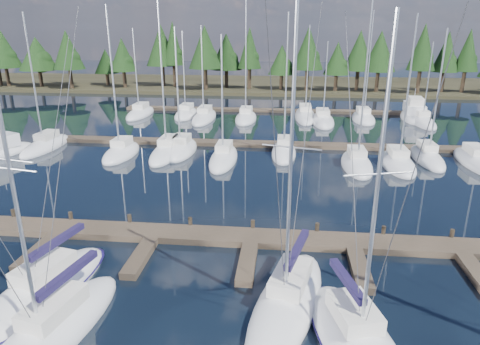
# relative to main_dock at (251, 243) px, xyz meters

# --- Properties ---
(ground) EXTENTS (260.00, 260.00, 0.00)m
(ground) POSITION_rel_main_dock_xyz_m (0.00, 12.64, -0.20)
(ground) COLOR black
(ground) RESTS_ON ground
(far_shore) EXTENTS (220.00, 30.00, 0.60)m
(far_shore) POSITION_rel_main_dock_xyz_m (0.00, 72.64, 0.10)
(far_shore) COLOR #322E1C
(far_shore) RESTS_ON ground
(main_dock) EXTENTS (44.00, 6.13, 0.90)m
(main_dock) POSITION_rel_main_dock_xyz_m (0.00, 0.00, 0.00)
(main_dock) COLOR #4E4031
(main_dock) RESTS_ON ground
(back_docks) EXTENTS (50.00, 21.80, 0.40)m
(back_docks) POSITION_rel_main_dock_xyz_m (0.00, 32.23, -0.00)
(back_docks) COLOR #4E4031
(back_docks) RESTS_ON ground
(front_sailboat_1) EXTENTS (4.95, 9.81, 12.90)m
(front_sailboat_1) POSITION_rel_main_dock_xyz_m (-9.64, -6.14, 0.07)
(front_sailboat_1) COLOR silver
(front_sailboat_1) RESTS_ON ground
(front_sailboat_2) EXTENTS (4.26, 9.42, 13.98)m
(front_sailboat_2) POSITION_rel_main_dock_xyz_m (-7.64, -8.93, 0.09)
(front_sailboat_2) COLOR silver
(front_sailboat_2) RESTS_ON ground
(front_sailboat_3) EXTENTS (4.89, 9.53, 14.26)m
(front_sailboat_3) POSITION_rel_main_dock_xyz_m (2.20, -5.67, 0.09)
(front_sailboat_3) COLOR silver
(front_sailboat_3) RESTS_ON ground
(front_sailboat_4) EXTENTS (4.99, 8.37, 13.75)m
(front_sailboat_4) POSITION_rel_main_dock_xyz_m (4.96, -7.89, 0.08)
(front_sailboat_4) COLOR silver
(front_sailboat_4) RESTS_ON ground
(back_sailboat_rows) EXTENTS (46.55, 32.60, 17.52)m
(back_sailboat_rows) POSITION_rel_main_dock_xyz_m (-0.28, 27.69, 0.06)
(back_sailboat_rows) COLOR silver
(back_sailboat_rows) RESTS_ON ground
(motor_yacht_right) EXTENTS (4.67, 10.34, 5.00)m
(motor_yacht_right) POSITION_rel_main_dock_xyz_m (19.94, 39.71, 0.34)
(motor_yacht_right) COLOR silver
(motor_yacht_right) RESTS_ON ground
(tree_line) EXTENTS (186.52, 11.98, 13.33)m
(tree_line) POSITION_rel_main_dock_xyz_m (-1.75, 62.80, 7.24)
(tree_line) COLOR black
(tree_line) RESTS_ON far_shore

